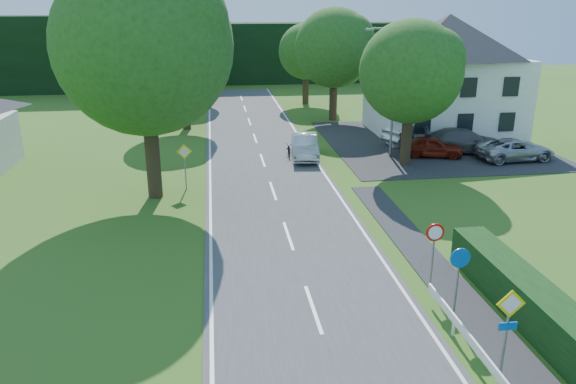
{
  "coord_description": "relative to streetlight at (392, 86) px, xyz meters",
  "views": [
    {
      "loc": [
        -2.92,
        -3.61,
        9.4
      ],
      "look_at": [
        0.06,
        18.55,
        1.8
      ],
      "focal_mm": 35.0,
      "sensor_mm": 36.0,
      "label": 1
    }
  ],
  "objects": [
    {
      "name": "road",
      "position": [
        -8.06,
        -10.0,
        -4.44
      ],
      "size": [
        7.0,
        80.0,
        0.04
      ],
      "primitive_type": "cube",
      "color": "#3E3E40",
      "rests_on": "ground"
    },
    {
      "name": "parking_pad",
      "position": [
        3.94,
        3.0,
        -4.44
      ],
      "size": [
        14.0,
        16.0,
        0.04
      ],
      "primitive_type": "cube",
      "color": "#232426",
      "rests_on": "ground"
    },
    {
      "name": "line_edge_left",
      "position": [
        -11.31,
        -10.0,
        -4.42
      ],
      "size": [
        0.12,
        80.0,
        0.01
      ],
      "primitive_type": "cube",
      "color": "white",
      "rests_on": "road"
    },
    {
      "name": "line_edge_right",
      "position": [
        -4.81,
        -10.0,
        -4.42
      ],
      "size": [
        0.12,
        80.0,
        0.01
      ],
      "primitive_type": "cube",
      "color": "white",
      "rests_on": "road"
    },
    {
      "name": "line_centre",
      "position": [
        -8.06,
        -10.0,
        -4.42
      ],
      "size": [
        0.12,
        80.0,
        0.01
      ],
      "primitive_type": null,
      "color": "white",
      "rests_on": "road"
    },
    {
      "name": "tree_main",
      "position": [
        -14.06,
        -6.0,
        1.36
      ],
      "size": [
        9.4,
        9.4,
        11.64
      ],
      "primitive_type": null,
      "color": "#1F4B16",
      "rests_on": "ground"
    },
    {
      "name": "tree_left_far",
      "position": [
        -13.06,
        10.0,
        -0.17
      ],
      "size": [
        7.0,
        7.0,
        8.58
      ],
      "primitive_type": null,
      "color": "#1F4B16",
      "rests_on": "ground"
    },
    {
      "name": "tree_right_far",
      "position": [
        -1.06,
        12.0,
        0.08
      ],
      "size": [
        7.4,
        7.4,
        9.09
      ],
      "primitive_type": null,
      "color": "#1F4B16",
      "rests_on": "ground"
    },
    {
      "name": "tree_left_back",
      "position": [
        -12.56,
        22.0,
        -0.43
      ],
      "size": [
        6.6,
        6.6,
        8.07
      ],
      "primitive_type": null,
      "color": "#1F4B16",
      "rests_on": "ground"
    },
    {
      "name": "tree_right_back",
      "position": [
        -2.06,
        20.0,
        -0.68
      ],
      "size": [
        6.2,
        6.2,
        7.56
      ],
      "primitive_type": null,
      "color": "#1F4B16",
      "rests_on": "ground"
    },
    {
      "name": "tree_right_mid",
      "position": [
        0.44,
        -2.0,
        -0.17
      ],
      "size": [
        7.0,
        7.0,
        8.58
      ],
      "primitive_type": null,
      "color": "#1F4B16",
      "rests_on": "ground"
    },
    {
      "name": "treeline_right",
      "position": [
        -0.06,
        36.0,
        -0.96
      ],
      "size": [
        30.0,
        5.0,
        7.0
      ],
      "primitive_type": "cube",
      "color": "black",
      "rests_on": "ground"
    },
    {
      "name": "house_white",
      "position": [
        5.94,
        6.0,
        -0.06
      ],
      "size": [
        10.6,
        8.4,
        8.6
      ],
      "color": "silver",
      "rests_on": "ground"
    },
    {
      "name": "streetlight",
      "position": [
        0.0,
        0.0,
        0.0
      ],
      "size": [
        2.03,
        0.18,
        8.0
      ],
      "color": "gray",
      "rests_on": "ground"
    },
    {
      "name": "sign_priority_right",
      "position": [
        -3.76,
        -22.02,
        -2.67
      ],
      "size": [
        0.78,
        0.09,
        2.59
      ],
      "color": "gray",
      "rests_on": "ground"
    },
    {
      "name": "sign_roundabout",
      "position": [
        -3.76,
        -19.02,
        -2.79
      ],
      "size": [
        0.64,
        0.08,
        2.37
      ],
      "color": "gray",
      "rests_on": "ground"
    },
    {
      "name": "sign_speed_limit",
      "position": [
        -3.76,
        -17.03,
        -2.7
      ],
      "size": [
        0.64,
        0.11,
        2.37
      ],
      "color": "gray",
      "rests_on": "ground"
    },
    {
      "name": "sign_priority_left",
      "position": [
        -12.56,
        -5.02,
        -2.75
      ],
      "size": [
        0.78,
        0.09,
        2.44
      ],
      "color": "gray",
      "rests_on": "ground"
    },
    {
      "name": "moving_car",
      "position": [
        -5.36,
        0.26,
        -3.68
      ],
      "size": [
        2.04,
        4.66,
        1.49
      ],
      "primitive_type": "imported",
      "rotation": [
        0.0,
        0.0,
        -0.1
      ],
      "color": "#AEAEB3",
      "rests_on": "road"
    },
    {
      "name": "motorcycle",
      "position": [
        -6.26,
        0.97,
        -3.98
      ],
      "size": [
        0.72,
        1.75,
        0.9
      ],
      "primitive_type": "imported",
      "rotation": [
        0.0,
        0.0,
        -0.08
      ],
      "color": "black",
      "rests_on": "road"
    },
    {
      "name": "parked_car_red",
      "position": [
        2.7,
        -0.54,
        -3.77
      ],
      "size": [
        4.11,
        2.52,
        1.31
      ],
      "primitive_type": "imported",
      "rotation": [
        0.0,
        0.0,
        1.3
      ],
      "color": "maroon",
      "rests_on": "parking_pad"
    },
    {
      "name": "parked_car_silver_a",
      "position": [
        2.97,
        3.19,
        -3.61
      ],
      "size": [
        5.19,
        3.64,
        1.62
      ],
      "primitive_type": "imported",
      "rotation": [
        0.0,
        0.0,
        2.01
      ],
      "color": "silver",
      "rests_on": "parking_pad"
    },
    {
      "name": "parked_car_grey",
      "position": [
        5.18,
        0.22,
        -3.66
      ],
      "size": [
        5.67,
        3.48,
        1.53
      ],
      "primitive_type": "imported",
      "rotation": [
        0.0,
        0.0,
        1.3
      ],
      "color": "#4C4B50",
      "rests_on": "parking_pad"
    },
    {
      "name": "parked_car_silver_b",
      "position": [
        7.52,
        -2.0,
        -3.76
      ],
      "size": [
        4.93,
        2.56,
        1.33
      ],
      "primitive_type": "imported",
      "rotation": [
        0.0,
        0.0,
        1.65
      ],
      "color": "#B0B0B7",
      "rests_on": "parking_pad"
    },
    {
      "name": "parasol",
      "position": [
        2.98,
        5.0,
        -3.32
      ],
      "size": [
        3.05,
        3.08,
        2.2
      ],
      "primitive_type": "imported",
      "rotation": [
        0.0,
        0.0,
        0.32
      ],
      "color": "#A70D1C",
      "rests_on": "parking_pad"
    }
  ]
}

